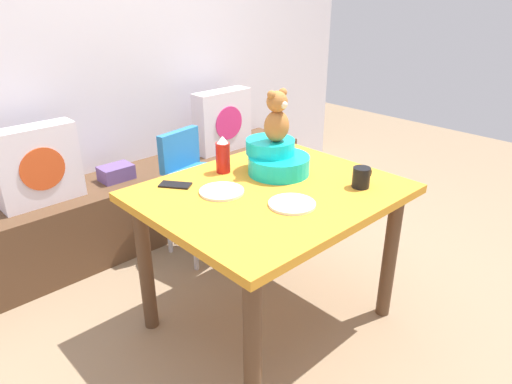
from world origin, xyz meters
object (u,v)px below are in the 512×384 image
Objects in this scene: highchair at (196,177)px; dinner_plate_near at (292,204)px; dining_table at (271,210)px; coffee_mug at (362,177)px; pillow_floral_right at (223,121)px; dinner_plate_far at (222,191)px; ketchup_bottle at (223,155)px; teddy_bear at (277,117)px; pillow_floral_left at (38,166)px; infant_seat_teal at (276,159)px; book_stack at (116,173)px; cell_phone at (175,185)px.

dinner_plate_near is (-0.20, -0.96, 0.22)m from highchair.
coffee_mug is (0.31, -0.27, 0.16)m from dining_table.
pillow_floral_right reaches higher than dinner_plate_far.
dinner_plate_near reaches higher than dining_table.
ketchup_bottle reaches higher than coffee_mug.
dinner_plate_far is (-0.89, -1.08, 0.07)m from pillow_floral_right.
pillow_floral_right reaches higher than dinner_plate_near.
teddy_bear is (0.16, 0.13, 0.39)m from dining_table.
pillow_floral_left is 1.32m from pillow_floral_right.
infant_seat_teal is at bearing 54.80° from dinner_plate_near.
book_stack is 1.23m from dining_table.
infant_seat_teal is 1.32× the size of teddy_bear.
ketchup_bottle reaches higher than dinner_plate_near.
cell_phone is at bearing 132.36° from dining_table.
book_stack is at bearing 98.14° from ketchup_bottle.
teddy_bear is 1.25× the size of dinner_plate_near.
pillow_floral_left is 0.56× the size of highchair.
dinner_plate_far is (-0.33, -0.66, 0.22)m from highchair.
pillow_floral_right is 2.20× the size of dinner_plate_far.
pillow_floral_left is 2.20× the size of dinner_plate_near.
dinner_plate_far is at bearing -179.17° from teddy_bear.
infant_seat_teal is 1.78× the size of ketchup_bottle.
ketchup_bottle reaches higher than infant_seat_teal.
teddy_bear reaches higher than book_stack.
infant_seat_teal is at bearing -88.35° from highchair.
highchair is at bearing 78.32° from dinner_plate_near.
dinner_plate_near is (-0.06, -0.18, 0.12)m from dining_table.
cell_phone is at bearing 156.27° from infant_seat_teal.
pillow_floral_right is at bearing -1.40° from book_stack.
pillow_floral_left is 0.49m from book_stack.
teddy_bear is 1.74× the size of cell_phone.
infant_seat_teal is (0.02, -0.65, 0.29)m from highchair.
infant_seat_teal reaches higher than highchair.
infant_seat_teal is (0.16, 0.13, 0.18)m from dining_table.
pillow_floral_left is 2.38× the size of ketchup_bottle.
dinner_plate_far is (-0.35, -0.01, -0.27)m from teddy_bear.
dinner_plate_near is 0.33m from dinner_plate_far.
dining_table is at bearing -83.55° from cell_phone.
infant_seat_teal reaches higher than dinner_plate_near.
book_stack is at bearing 107.54° from coffee_mug.
pillow_floral_right is at bearing 63.14° from infant_seat_teal.
pillow_floral_right reaches higher than cell_phone.
teddy_bear is at bearing -44.35° from ketchup_bottle.
dinner_plate_far is (-0.50, 0.39, -0.04)m from coffee_mug.
cell_phone is (-0.46, 0.20, -0.27)m from teddy_bear.
dinner_plate_near is (-0.76, -1.38, 0.07)m from pillow_floral_right.
dining_table is 0.26m from dinner_plate_far.
highchair is 2.39× the size of infant_seat_teal.
pillow_floral_left is 1.16m from dinner_plate_far.
ketchup_bottle is 0.28m from cell_phone.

